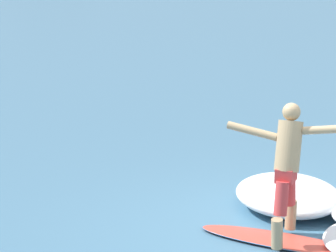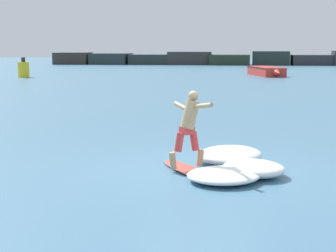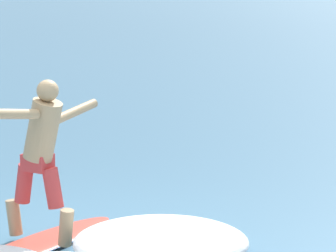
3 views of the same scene
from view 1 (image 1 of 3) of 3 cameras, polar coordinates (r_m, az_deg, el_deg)
name	(u,v)px [view 1 (image 1 of 3)]	position (r m, az deg, el deg)	size (l,w,h in m)	color
ground_plane	(290,235)	(9.57, 8.76, -7.72)	(200.00, 200.00, 0.00)	teal
surfboard	(286,241)	(9.29, 8.49, -8.19)	(1.47, 2.08, 0.20)	#D94D3D
surfer	(288,161)	(9.04, 8.58, -2.52)	(0.93, 1.27, 1.57)	tan
wave_foam_at_nose	(288,195)	(10.41, 8.63, -4.88)	(1.88, 2.01, 0.35)	white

